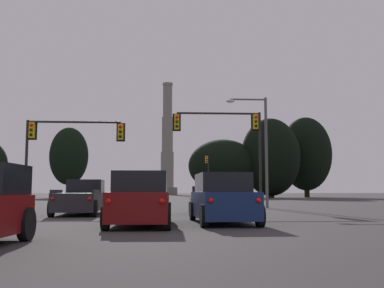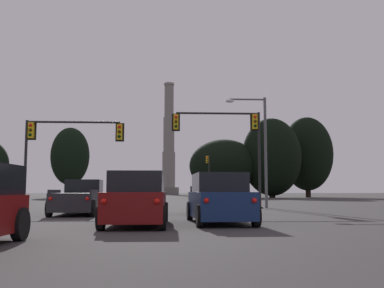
# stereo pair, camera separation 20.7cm
# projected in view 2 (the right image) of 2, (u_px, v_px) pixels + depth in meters

# --- Properties ---
(hatchback_right_lane_front) EXTENTS (2.06, 4.17, 1.44)m
(hatchback_right_lane_front) POSITION_uv_depth(u_px,v_px,m) (205.00, 201.00, 23.39)
(hatchback_right_lane_front) COLOR black
(hatchback_right_lane_front) RESTS_ON ground_plane
(sedan_center_lane_front) EXTENTS (2.00, 4.71, 1.43)m
(sedan_center_lane_front) POSITION_uv_depth(u_px,v_px,m) (136.00, 201.00, 22.89)
(sedan_center_lane_front) COLOR #4C4F54
(sedan_center_lane_front) RESTS_ON ground_plane
(suv_center_lane_second) EXTENTS (2.15, 4.93, 1.86)m
(suv_center_lane_second) POSITION_uv_depth(u_px,v_px,m) (137.00, 200.00, 15.68)
(suv_center_lane_second) COLOR maroon
(suv_center_lane_second) RESTS_ON ground_plane
(suv_right_lane_second) EXTENTS (2.28, 4.97, 1.86)m
(suv_right_lane_second) POSITION_uv_depth(u_px,v_px,m) (219.00, 199.00, 16.83)
(suv_right_lane_second) COLOR navy
(suv_right_lane_second) RESTS_ON ground_plane
(pickup_truck_left_lane_front) EXTENTS (2.34, 5.56, 1.82)m
(pickup_truck_left_lane_front) POSITION_uv_depth(u_px,v_px,m) (80.00, 199.00, 23.31)
(pickup_truck_left_lane_front) COLOR #232328
(pickup_truck_left_lane_front) RESTS_ON ground_plane
(traffic_light_far_right) EXTENTS (0.78, 0.50, 6.63)m
(traffic_light_far_right) POSITION_uv_depth(u_px,v_px,m) (208.00, 170.00, 67.64)
(traffic_light_far_right) COLOR black
(traffic_light_far_right) RESTS_ON ground_plane
(traffic_light_overhead_left) EXTENTS (6.59, 0.50, 5.87)m
(traffic_light_overhead_left) POSITION_uv_depth(u_px,v_px,m) (60.00, 140.00, 29.65)
(traffic_light_overhead_left) COLOR black
(traffic_light_overhead_left) RESTS_ON ground_plane
(traffic_light_overhead_right) EXTENTS (6.36, 0.50, 6.76)m
(traffic_light_overhead_right) POSITION_uv_depth(u_px,v_px,m) (231.00, 134.00, 31.57)
(traffic_light_overhead_right) COLOR black
(traffic_light_overhead_right) RESTS_ON ground_plane
(street_lamp) EXTENTS (3.01, 0.36, 8.00)m
(street_lamp) POSITION_uv_depth(u_px,v_px,m) (259.00, 139.00, 32.40)
(street_lamp) COLOR #56565B
(street_lamp) RESTS_ON ground_plane
(smokestack) EXTENTS (6.95, 6.95, 38.27)m
(smokestack) POSITION_uv_depth(u_px,v_px,m) (169.00, 150.00, 152.18)
(smokestack) COLOR slate
(smokestack) RESTS_ON ground_plane
(treeline_far_left) EXTENTS (10.14, 9.12, 15.94)m
(treeline_far_left) POSITION_uv_depth(u_px,v_px,m) (307.00, 154.00, 89.16)
(treeline_far_left) COLOR black
(treeline_far_left) RESTS_ON ground_plane
(treeline_right_mid) EXTENTS (10.92, 9.82, 14.67)m
(treeline_right_mid) POSITION_uv_depth(u_px,v_px,m) (272.00, 157.00, 82.72)
(treeline_right_mid) COLOR black
(treeline_right_mid) RESTS_ON ground_plane
(treeline_center_right) EXTENTS (7.25, 6.52, 13.33)m
(treeline_center_right) POSITION_uv_depth(u_px,v_px,m) (70.00, 156.00, 85.21)
(treeline_center_right) COLOR black
(treeline_center_right) RESTS_ON ground_plane
(treeline_far_right) EXTENTS (12.84, 11.55, 10.76)m
(treeline_far_right) POSITION_uv_depth(u_px,v_px,m) (224.00, 166.00, 82.96)
(treeline_far_right) COLOR black
(treeline_far_right) RESTS_ON ground_plane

